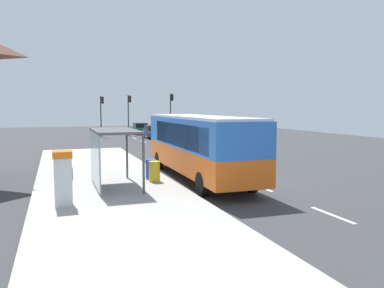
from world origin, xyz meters
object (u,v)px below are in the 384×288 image
object	(u,v)px
white_van	(169,130)
traffic_light_median	(129,109)
recycling_bin_yellow	(154,171)
traffic_light_near_side	(171,108)
sedan_near	(140,128)
recycling_bin_blue	(151,169)
bus_shelter	(108,143)
ticket_machine	(63,178)
traffic_light_far_side	(102,110)
sedan_far	(153,132)
bus	(198,143)

from	to	relation	value
white_van	traffic_light_median	distance (m)	12.51
recycling_bin_yellow	traffic_light_near_side	size ratio (longest dim) A/B	0.18
sedan_near	recycling_bin_blue	bearing A→B (deg)	-100.89
traffic_light_near_side	bus_shelter	bearing A→B (deg)	-111.00
ticket_machine	traffic_light_far_side	distance (m)	35.03
ticket_machine	sedan_far	bearing A→B (deg)	70.73
bus	recycling_bin_yellow	world-z (taller)	bus
sedan_far	traffic_light_median	size ratio (longest dim) A/B	0.86
white_van	ticket_machine	distance (m)	25.45
sedan_near	bus_shelter	bearing A→B (deg)	-103.94
white_van	recycling_bin_yellow	bearing A→B (deg)	-107.89
bus	sedan_near	bearing A→B (deg)	83.20
bus	traffic_light_near_side	size ratio (longest dim) A/B	2.06
sedan_far	traffic_light_far_side	xyz separation A→B (m)	(-5.40, 4.18, 2.52)
ticket_machine	traffic_light_median	size ratio (longest dim) A/B	0.38
recycling_bin_yellow	traffic_light_median	distance (m)	32.48
white_van	recycling_bin_yellow	distance (m)	20.85
bus	recycling_bin_yellow	xyz separation A→B (m)	(-2.49, -0.84, -1.19)
sedan_far	bus_shelter	world-z (taller)	bus_shelter
recycling_bin_blue	traffic_light_near_side	distance (m)	31.41
recycling_bin_yellow	bus_shelter	world-z (taller)	bus_shelter
white_van	bus_shelter	distance (m)	22.18
ticket_machine	traffic_light_near_side	world-z (taller)	traffic_light_near_side
white_van	traffic_light_median	size ratio (longest dim) A/B	1.01
traffic_light_far_side	recycling_bin_yellow	bearing A→B (deg)	-92.02
sedan_near	recycling_bin_blue	world-z (taller)	sedan_near
traffic_light_near_side	traffic_light_far_side	bearing A→B (deg)	174.68
sedan_far	recycling_bin_blue	bearing A→B (deg)	-103.86
bus	traffic_light_near_side	xyz separation A→B (m)	(7.21, 29.59, 1.70)
bus	traffic_light_median	size ratio (longest dim) A/B	2.14
sedan_far	traffic_light_far_side	bearing A→B (deg)	142.28
white_van	sedan_far	distance (m)	7.25
sedan_near	recycling_bin_yellow	distance (m)	35.10
ticket_machine	traffic_light_far_side	world-z (taller)	traffic_light_far_side
white_van	recycling_bin_yellow	size ratio (longest dim) A/B	5.48
bus	sedan_near	world-z (taller)	bus
bus	sedan_near	size ratio (longest dim) A/B	2.49
bus	bus_shelter	bearing A→B (deg)	-163.03
sedan_far	traffic_light_median	bearing A→B (deg)	110.93
sedan_near	bus_shelter	distance (m)	36.17
recycling_bin_blue	traffic_light_far_side	size ratio (longest dim) A/B	0.19
sedan_far	recycling_bin_blue	distance (m)	27.15
recycling_bin_yellow	bus_shelter	xyz separation A→B (m)	(-2.21, -0.60, 1.44)
traffic_light_near_side	sedan_near	bearing A→B (deg)	128.23
bus_shelter	white_van	bearing A→B (deg)	67.13
sedan_near	sedan_far	size ratio (longest dim) A/B	1.00
ticket_machine	bus_shelter	size ratio (longest dim) A/B	0.48
sedan_near	traffic_light_median	bearing A→B (deg)	-127.72
sedan_near	ticket_machine	xyz separation A→B (m)	(-10.62, -37.83, 0.38)
bus	sedan_far	size ratio (longest dim) A/B	2.50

